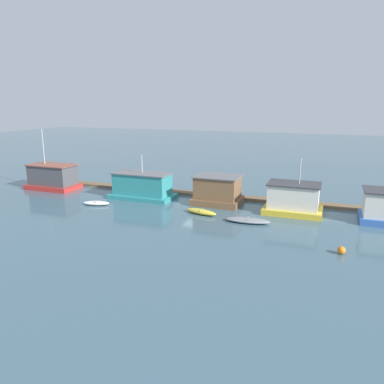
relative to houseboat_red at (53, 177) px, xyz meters
The scene contains 10 objects.
ground_plane 19.30m from the houseboat_red, ahead, with size 200.00×200.00×0.00m, color #426070.
dock_walkway 19.59m from the houseboat_red, 10.14° to the left, with size 51.00×1.49×0.30m, color brown.
houseboat_red is the anchor object (origin of this frame).
houseboat_teal 12.87m from the houseboat_red, ahead, with size 7.36×3.88×4.98m.
houseboat_brown 21.72m from the houseboat_red, ahead, with size 5.09×4.04×3.14m.
houseboat_yellow 29.75m from the houseboat_red, ahead, with size 5.66×4.08×5.52m.
dinghy_white 10.74m from the houseboat_red, 25.53° to the right, with size 3.08×1.81×0.41m.
dinghy_yellow 21.73m from the houseboat_red, 10.13° to the right, with size 3.55×1.80×0.50m.
dinghy_grey 26.67m from the houseboat_red, 10.32° to the right, with size 4.23×1.74×0.42m.
buoy_orange 35.56m from the houseboat_red, 15.67° to the right, with size 0.59×0.59×0.59m, color orange.
Camera 1 is at (13.81, -37.44, 10.82)m, focal length 35.00 mm.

